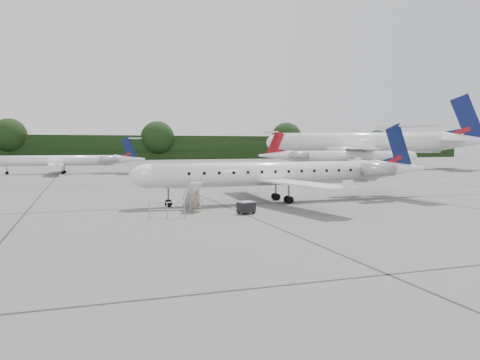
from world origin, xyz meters
name	(u,v)px	position (x,y,z in m)	size (l,w,h in m)	color
ground	(341,212)	(0.00, 0.00, 0.00)	(320.00, 320.00, 0.00)	#5D5D5B
treeline	(136,147)	(0.00, 130.00, 4.00)	(260.00, 4.00, 8.00)	black
main_regional_jet	(272,162)	(-2.23, 6.95, 3.25)	(25.33, 18.24, 6.50)	silver
airstair	(192,196)	(-9.41, 4.50, 1.02)	(0.85, 2.30, 2.04)	silver
passenger	(197,201)	(-9.34, 3.20, 0.75)	(0.55, 0.36, 1.50)	#92694F
safety_railing	(167,210)	(-11.75, 1.24, 0.50)	(2.20, 0.08, 1.00)	#919599
baggage_cart	(246,207)	(-6.38, 1.47, 0.45)	(1.03, 0.84, 0.89)	black
bg_narrowbody	(358,133)	(36.49, 54.72, 7.22)	(40.20, 28.94, 14.43)	silver
bg_regional_left	(58,156)	(-20.54, 53.45, 2.99)	(22.76, 16.39, 5.97)	silver
bg_regional_right	(350,151)	(30.06, 47.42, 3.62)	(27.63, 19.89, 7.25)	silver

